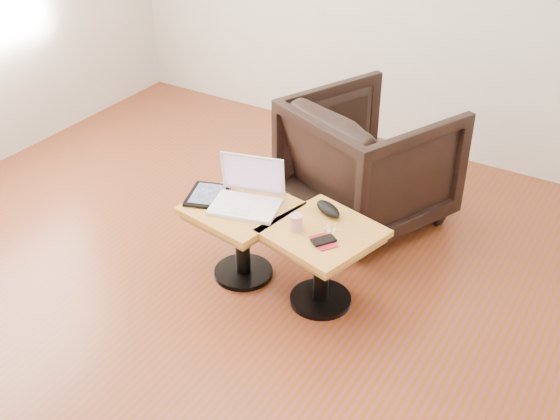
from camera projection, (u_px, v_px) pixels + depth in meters
The scene contains 11 objects.
room_shell at pixel (197, 58), 3.09m from camera, with size 4.52×4.52×2.71m.
side_table_left at pixel (242, 223), 3.80m from camera, with size 0.58×0.58×0.46m.
side_table_right at pixel (322, 249), 3.59m from camera, with size 0.62×0.62×0.46m.
laptop at pixel (248, 196), 3.72m from camera, with size 0.41×0.36×0.25m.
tablet at pixel (208, 195), 3.80m from camera, with size 0.28×0.31×0.02m.
charging_adapter at pixel (241, 179), 3.95m from camera, with size 0.04×0.04×0.02m, color white.
glasses_case at pixel (328, 209), 3.65m from camera, with size 0.18×0.08×0.06m, color black.
striped_cup at pixel (296, 222), 3.51m from camera, with size 0.07×0.07×0.08m, color #C64E6F.
earbuds_tangle at pixel (330, 230), 3.52m from camera, with size 0.07×0.06×0.01m.
phone_on_sleeve at pixel (323, 241), 3.44m from camera, with size 0.16×0.15×0.02m.
armchair at pixel (369, 161), 4.29m from camera, with size 0.84×0.87×0.79m, color black.
Camera 1 is at (1.87, -2.34, 2.43)m, focal length 45.00 mm.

